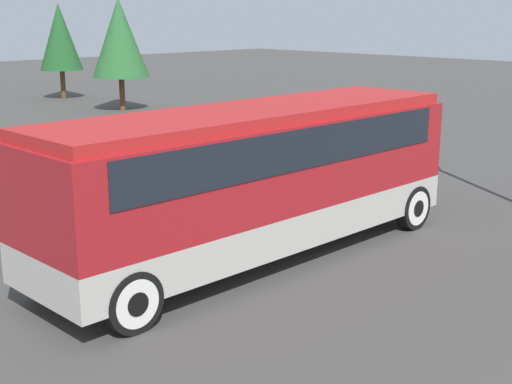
{
  "coord_description": "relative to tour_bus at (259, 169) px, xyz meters",
  "views": [
    {
      "loc": [
        -9.75,
        -9.83,
        4.9
      ],
      "look_at": [
        0.0,
        0.0,
        1.39
      ],
      "focal_mm": 50.0,
      "sensor_mm": 36.0,
      "label": 1
    }
  ],
  "objects": [
    {
      "name": "parked_car_near",
      "position": [
        0.81,
        4.95,
        -1.17
      ],
      "size": [
        4.54,
        1.93,
        1.38
      ],
      "color": "navy",
      "rests_on": "ground_plane"
    },
    {
      "name": "tree_left",
      "position": [
        10.91,
        20.77,
        1.77
      ],
      "size": [
        2.83,
        2.83,
        5.58
      ],
      "color": "brown",
      "rests_on": "ground_plane"
    },
    {
      "name": "parked_car_mid",
      "position": [
        4.66,
        7.42,
        -1.18
      ],
      "size": [
        4.29,
        1.91,
        1.35
      ],
      "color": "maroon",
      "rests_on": "ground_plane"
    },
    {
      "name": "ground_plane",
      "position": [
        -0.1,
        -0.0,
        -1.85
      ],
      "size": [
        120.0,
        120.0,
        0.0
      ],
      "primitive_type": "plane",
      "color": "#423F3D"
    },
    {
      "name": "tour_bus",
      "position": [
        0.0,
        0.0,
        0.0
      ],
      "size": [
        9.65,
        2.59,
        3.08
      ],
      "color": "#B7B2A8",
      "rests_on": "ground_plane"
    },
    {
      "name": "tree_center",
      "position": [
        11.36,
        27.38,
        1.64
      ],
      "size": [
        2.41,
        2.41,
        5.36
      ],
      "color": "brown",
      "rests_on": "ground_plane"
    }
  ]
}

